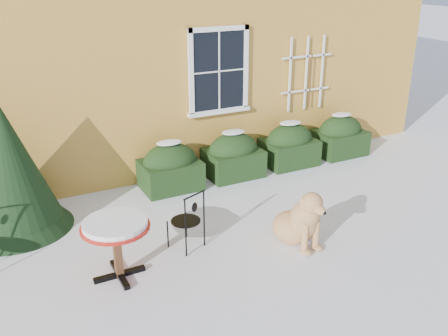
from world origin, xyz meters
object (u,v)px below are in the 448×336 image
bistro_table (116,231)px  dog (300,222)px  evergreen_shrub (9,179)px  patio_chair_near (188,220)px

bistro_table → dog: (2.58, -0.41, -0.31)m
evergreen_shrub → bistro_table: (1.04, -2.03, -0.15)m
patio_chair_near → dog: 1.63m
bistro_table → patio_chair_near: patio_chair_near is taller
patio_chair_near → evergreen_shrub: bearing=-61.2°
bistro_table → dog: 2.63m
evergreen_shrub → patio_chair_near: 2.80m
evergreen_shrub → dog: bearing=-33.9°
dog → bistro_table: bearing=163.8°
patio_chair_near → bistro_table: bearing=-8.4°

